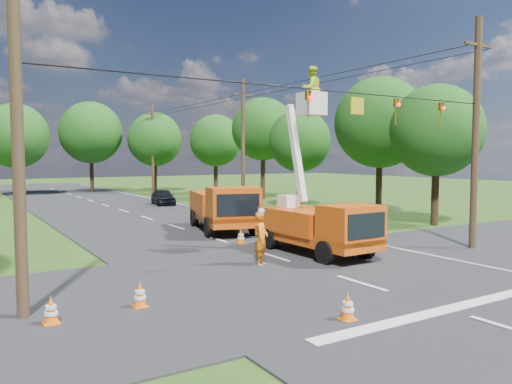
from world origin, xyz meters
TOP-DOWN VIEW (x-y plane):
  - ground at (0.00, 20.00)m, footprint 140.00×140.00m
  - road_main at (0.00, 20.00)m, footprint 12.00×100.00m
  - road_cross at (0.00, 2.00)m, footprint 56.00×10.00m
  - stop_bar at (0.00, -3.20)m, footprint 9.00×0.45m
  - edge_line at (5.60, 20.00)m, footprint 0.12×90.00m
  - bucket_truck at (1.92, 4.60)m, footprint 2.46×5.93m
  - second_truck at (1.61, 12.25)m, footprint 4.08×7.09m
  - ground_worker at (-1.18, 4.03)m, footprint 0.86×0.85m
  - distant_car at (4.37, 28.34)m, footprint 2.26×4.17m
  - traffic_cone_0 at (-2.76, -2.42)m, footprint 0.38×0.38m
  - traffic_cone_2 at (0.41, 8.31)m, footprint 0.38×0.38m
  - traffic_cone_3 at (3.10, 10.44)m, footprint 0.38×0.38m
  - traffic_cone_4 at (-6.74, 1.28)m, footprint 0.38×0.38m
  - traffic_cone_5 at (-9.00, 1.08)m, footprint 0.38×0.38m
  - traffic_cone_7 at (5.06, 16.00)m, footprint 0.38×0.38m
  - pole_right_near at (8.50, 2.00)m, footprint 1.80×0.30m
  - pole_right_mid at (8.50, 22.00)m, footprint 1.80×0.30m
  - pole_right_far at (8.50, 42.00)m, footprint 1.80×0.30m
  - pole_left at (-9.50, 2.00)m, footprint 0.30×0.30m
  - signal_span at (2.23, 1.99)m, footprint 18.00×0.29m
  - tree_right_a at (13.50, 8.00)m, footprint 5.40×5.40m
  - tree_right_b at (15.00, 14.00)m, footprint 6.40×6.40m
  - tree_right_c at (13.20, 21.00)m, footprint 5.00×5.00m
  - tree_right_d at (14.80, 29.00)m, footprint 6.00×6.00m
  - tree_right_e at (13.80, 37.00)m, footprint 5.60×5.60m
  - tree_far_a at (-5.00, 45.00)m, footprint 6.60×6.60m
  - tree_far_b at (3.00, 47.00)m, footprint 7.00×7.00m
  - tree_far_c at (9.50, 44.00)m, footprint 6.20×6.20m

SIDE VIEW (x-z plane):
  - ground at x=0.00m, z-range 0.00..0.00m
  - road_main at x=0.00m, z-range -0.03..0.03m
  - road_cross at x=0.00m, z-range -0.04..0.04m
  - stop_bar at x=0.00m, z-range -0.01..0.01m
  - edge_line at x=5.60m, z-range -0.01..0.01m
  - traffic_cone_0 at x=-2.76m, z-range 0.00..0.71m
  - traffic_cone_2 at x=0.41m, z-range 0.00..0.71m
  - traffic_cone_3 at x=3.10m, z-range 0.00..0.71m
  - traffic_cone_4 at x=-6.74m, z-range 0.00..0.71m
  - traffic_cone_5 at x=-9.00m, z-range 0.00..0.71m
  - traffic_cone_7 at x=5.06m, z-range 0.00..0.71m
  - distant_car at x=4.37m, z-range 0.00..1.35m
  - ground_worker at x=-1.18m, z-range 0.00..2.00m
  - second_truck at x=1.61m, z-range 0.05..2.56m
  - bucket_truck at x=1.92m, z-range -2.19..5.57m
  - pole_left at x=-9.50m, z-range 0.00..9.00m
  - pole_right_near at x=8.50m, z-range 0.11..10.11m
  - pole_right_mid at x=8.50m, z-range 0.11..10.11m
  - pole_right_far at x=8.50m, z-range 0.11..10.11m
  - tree_right_c at x=13.20m, z-range 1.40..9.23m
  - tree_right_a at x=13.50m, z-range 1.42..9.70m
  - tree_right_e at x=13.80m, z-range 1.50..10.12m
  - signal_span at x=2.23m, z-range 5.34..6.41m
  - tree_far_c at x=9.50m, z-range 1.47..10.65m
  - tree_far_a at x=-5.00m, z-range 1.44..10.94m
  - tree_right_b at x=15.00m, z-range 1.61..11.26m
  - tree_right_d at x=14.80m, z-range 1.83..11.53m
  - tree_far_b at x=3.00m, z-range 1.65..11.97m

